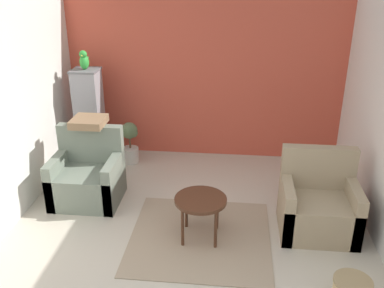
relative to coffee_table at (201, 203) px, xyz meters
The scene contains 10 objects.
wall_back_accent 2.55m from the coffee_table, 93.59° to the left, with size 4.39×0.06×2.77m.
wall_left 2.54m from the coffee_table, 168.00° to the left, with size 0.06×3.71×2.77m.
area_rug 0.46m from the coffee_table, 97.13° to the right, with size 1.62×1.60×0.01m.
coffee_table is the anchor object (origin of this frame).
armchair_left 1.72m from the coffee_table, 155.85° to the left, with size 0.87×0.73×0.97m.
armchair_right 1.40m from the coffee_table, 12.27° to the left, with size 0.87×0.73×0.97m.
birdcage 2.64m from the coffee_table, 135.31° to the left, with size 0.55×0.55×1.50m.
parrot 2.88m from the coffee_table, 135.27° to the left, with size 0.13×0.24×0.29m.
potted_plant 2.29m from the coffee_table, 124.05° to the left, with size 0.28×0.26×0.67m.
throw_pillow 1.92m from the coffee_table, 148.57° to the left, with size 0.43×0.43×0.10m.
Camera 1 is at (0.49, -2.77, 3.00)m, focal length 40.00 mm.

